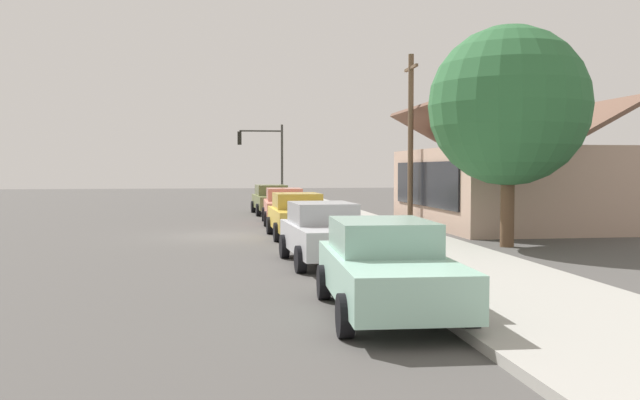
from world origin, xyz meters
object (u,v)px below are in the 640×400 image
(car_mustard, at_px, (298,215))
(car_silver, at_px, (325,233))
(fire_hydrant_red, at_px, (358,232))
(utility_pole_wooden, at_px, (411,136))
(car_coral, at_px, (285,205))
(shade_tree, at_px, (509,106))
(car_seafoam, at_px, (386,266))
(car_olive, at_px, (272,199))
(traffic_light_main, at_px, (265,152))

(car_mustard, height_order, car_silver, same)
(fire_hydrant_red, bearing_deg, utility_pole_wooden, 153.90)
(car_coral, bearing_deg, shade_tree, 32.94)
(shade_tree, distance_m, fire_hydrant_red, 6.23)
(car_seafoam, height_order, shade_tree, shade_tree)
(shade_tree, distance_m, utility_pole_wooden, 8.51)
(utility_pole_wooden, bearing_deg, shade_tree, 5.35)
(fire_hydrant_red, bearing_deg, car_seafoam, -8.44)
(car_olive, height_order, car_mustard, same)
(shade_tree, bearing_deg, car_seafoam, -34.30)
(car_olive, xyz_separation_m, shade_tree, (16.49, 6.35, 3.65))
(car_mustard, relative_size, shade_tree, 0.63)
(car_coral, height_order, car_mustard, same)
(car_silver, relative_size, car_seafoam, 0.93)
(utility_pole_wooden, bearing_deg, car_olive, -145.32)
(fire_hydrant_red, bearing_deg, car_mustard, -158.19)
(car_silver, height_order, utility_pole_wooden, utility_pole_wooden)
(utility_pole_wooden, bearing_deg, traffic_light_main, -155.79)
(car_mustard, xyz_separation_m, shade_tree, (3.98, 6.27, 3.65))
(car_mustard, distance_m, traffic_light_main, 17.27)
(car_seafoam, xyz_separation_m, traffic_light_main, (-30.10, -0.27, 2.67))
(car_coral, relative_size, utility_pole_wooden, 0.62)
(car_coral, xyz_separation_m, shade_tree, (10.18, 6.21, 3.65))
(car_coral, height_order, car_seafoam, same)
(car_olive, bearing_deg, car_mustard, -2.32)
(car_silver, distance_m, shade_tree, 7.85)
(fire_hydrant_red, bearing_deg, shade_tree, 86.52)
(car_olive, xyz_separation_m, car_silver, (19.39, 0.03, -0.00))
(car_mustard, xyz_separation_m, utility_pole_wooden, (-4.48, 5.48, 3.11))
(car_coral, bearing_deg, utility_pole_wooden, 73.93)
(car_mustard, distance_m, car_seafoam, 13.04)
(car_mustard, bearing_deg, car_seafoam, -1.07)
(car_mustard, xyz_separation_m, car_seafoam, (13.04, 0.09, 0.00))
(car_olive, height_order, utility_pole_wooden, utility_pole_wooden)
(car_olive, bearing_deg, car_seafoam, -2.31)
(car_olive, height_order, car_coral, same)
(car_mustard, bearing_deg, car_coral, 178.00)
(car_mustard, height_order, fire_hydrant_red, car_mustard)
(car_mustard, height_order, car_seafoam, same)
(car_silver, distance_m, car_seafoam, 6.16)
(car_silver, distance_m, utility_pole_wooden, 13.00)
(car_silver, relative_size, fire_hydrant_red, 6.26)
(traffic_light_main, relative_size, fire_hydrant_red, 7.32)
(car_olive, bearing_deg, utility_pole_wooden, 31.98)
(car_seafoam, xyz_separation_m, utility_pole_wooden, (-17.51, 5.39, 3.11))
(car_coral, xyz_separation_m, car_seafoam, (19.23, 0.03, 0.00))
(traffic_light_main, height_order, fire_hydrant_red, traffic_light_main)
(car_seafoam, bearing_deg, shade_tree, 147.98)
(shade_tree, xyz_separation_m, fire_hydrant_red, (-0.29, -4.79, -3.97))
(car_seafoam, bearing_deg, fire_hydrant_red, 173.84)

